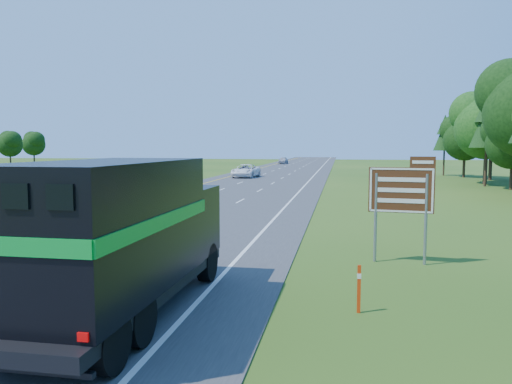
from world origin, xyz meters
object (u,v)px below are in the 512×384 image
Objects in this scene: horse_truck at (121,234)px; white_suv at (246,171)px; far_car at (283,160)px; exit_sign at (402,194)px.

horse_truck reaches higher than white_suv.
horse_truck reaches higher than far_car.
white_suv is at bearing 115.01° from exit_sign.
horse_truck is 53.16m from white_suv.
horse_truck is 2.26× the size of exit_sign.
exit_sign is (15.17, -96.35, 1.59)m from far_car.
white_suv is 50.53m from far_car.
exit_sign is (14.25, -45.83, 1.54)m from white_suv.
white_suv is 1.63× the size of exit_sign.
horse_truck is 1.39× the size of white_suv.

